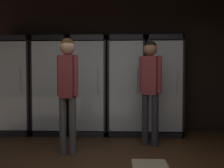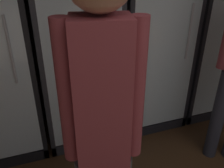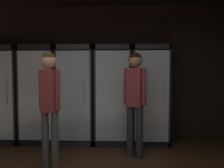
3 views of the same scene
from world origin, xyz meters
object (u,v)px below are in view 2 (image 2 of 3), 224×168
cooler_center (76,45)px  cooler_right (148,37)px  cooler_far_right (209,30)px  shopper_far (102,112)px

cooler_center → cooler_right: 0.74m
cooler_right → cooler_center: bearing=-179.9°
cooler_center → cooler_far_right: same height
shopper_far → cooler_far_right: bearing=39.0°
cooler_right → cooler_far_right: bearing=-0.0°
cooler_right → cooler_far_right: same height
cooler_right → cooler_far_right: size_ratio=1.00×
cooler_center → shopper_far: (-0.15, -1.32, 0.14)m
cooler_right → shopper_far: size_ratio=1.13×
cooler_far_right → shopper_far: 2.10m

